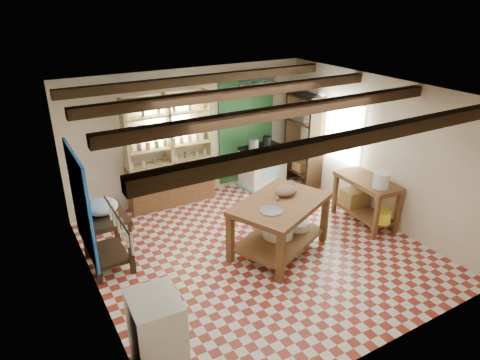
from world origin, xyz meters
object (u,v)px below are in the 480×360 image
prep_table (107,240)px  white_cabinet (157,333)px  work_table (279,227)px  stove (263,166)px  right_counter (365,201)px  cat (286,191)px

prep_table → white_cabinet: bearing=-90.7°
work_table → prep_table: (-2.50, 0.97, 0.01)m
stove → right_counter: stove is taller
stove → prep_table: prep_table is taller
stove → prep_table: bearing=-164.6°
prep_table → white_cabinet: size_ratio=0.96×
work_table → cat: 0.59m
right_counter → prep_table: bearing=170.7°
work_table → cat: cat is taller
prep_table → white_cabinet: white_cabinet is taller
stove → right_counter: 2.43m
prep_table → white_cabinet: (-0.02, -2.26, 0.02)m
white_cabinet → cat: cat is taller
stove → cat: 2.43m
cat → prep_table: bearing=129.1°
work_table → cat: (0.21, 0.15, 0.53)m
prep_table → cat: cat is taller
stove → cat: cat is taller
right_counter → cat: cat is taller
work_table → white_cabinet: 2.83m
cat → stove: bearing=32.1°
white_cabinet → prep_table: bearing=92.7°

